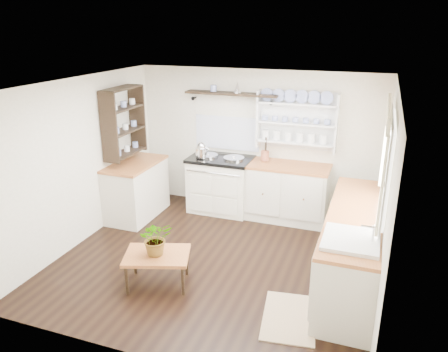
{
  "coord_description": "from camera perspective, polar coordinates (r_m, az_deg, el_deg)",
  "views": [
    {
      "loc": [
        1.82,
        -4.76,
        2.97
      ],
      "look_at": [
        0.02,
        0.25,
        1.1
      ],
      "focal_mm": 35.0,
      "sensor_mm": 36.0,
      "label": 1
    }
  ],
  "objects": [
    {
      "name": "floor",
      "position": [
        5.9,
        -1.06,
        -10.88
      ],
      "size": [
        4.0,
        3.8,
        0.01
      ],
      "primitive_type": "cube",
      "color": "black",
      "rests_on": "ground"
    },
    {
      "name": "wall_back",
      "position": [
        7.14,
        4.32,
        4.55
      ],
      "size": [
        4.0,
        0.02,
        2.3
      ],
      "primitive_type": "cube",
      "color": "beige",
      "rests_on": "ground"
    },
    {
      "name": "wall_right",
      "position": [
        5.1,
        20.4,
        -2.85
      ],
      "size": [
        0.02,
        3.8,
        2.3
      ],
      "primitive_type": "cube",
      "color": "beige",
      "rests_on": "ground"
    },
    {
      "name": "wall_left",
      "position": [
        6.37,
        -18.21,
        1.77
      ],
      "size": [
        0.02,
        3.8,
        2.3
      ],
      "primitive_type": "cube",
      "color": "beige",
      "rests_on": "ground"
    },
    {
      "name": "ceiling",
      "position": [
        5.14,
        -1.22,
        11.86
      ],
      "size": [
        4.0,
        3.8,
        0.01
      ],
      "primitive_type": "cube",
      "color": "white",
      "rests_on": "wall_back"
    },
    {
      "name": "window",
      "position": [
        5.11,
        20.38,
        2.14
      ],
      "size": [
        0.08,
        1.55,
        1.22
      ],
      "color": "white",
      "rests_on": "wall_right"
    },
    {
      "name": "aga_cooker",
      "position": [
        7.19,
        -0.45,
        -1.01
      ],
      "size": [
        1.02,
        0.71,
        0.94
      ],
      "color": "white",
      "rests_on": "floor"
    },
    {
      "name": "back_cabinets",
      "position": [
        6.94,
        8.27,
        -2.03
      ],
      "size": [
        1.27,
        0.63,
        0.9
      ],
      "color": "beige",
      "rests_on": "floor"
    },
    {
      "name": "right_cabinets",
      "position": [
        5.47,
        16.4,
        -8.82
      ],
      "size": [
        0.62,
        2.43,
        0.9
      ],
      "color": "beige",
      "rests_on": "floor"
    },
    {
      "name": "belfast_sink",
      "position": [
        4.65,
        16.11,
        -9.32
      ],
      "size": [
        0.55,
        0.6,
        0.45
      ],
      "color": "white",
      "rests_on": "right_cabinets"
    },
    {
      "name": "left_cabinets",
      "position": [
        7.12,
        -11.36,
        -1.66
      ],
      "size": [
        0.62,
        1.13,
        0.9
      ],
      "color": "beige",
      "rests_on": "floor"
    },
    {
      "name": "plate_rack",
      "position": [
        6.87,
        9.58,
        7.22
      ],
      "size": [
        1.2,
        0.22,
        0.9
      ],
      "color": "white",
      "rests_on": "wall_back"
    },
    {
      "name": "high_shelf",
      "position": [
        6.98,
        0.98,
        10.63
      ],
      "size": [
        1.5,
        0.29,
        0.16
      ],
      "color": "black",
      "rests_on": "wall_back"
    },
    {
      "name": "left_shelving",
      "position": [
        6.89,
        -12.97,
        6.98
      ],
      "size": [
        0.28,
        0.8,
        1.05
      ],
      "primitive_type": "cube",
      "color": "black",
      "rests_on": "wall_left"
    },
    {
      "name": "kettle",
      "position": [
        7.0,
        -2.95,
        3.44
      ],
      "size": [
        0.2,
        0.2,
        0.24
      ],
      "primitive_type": null,
      "color": "silver",
      "rests_on": "aga_cooker"
    },
    {
      "name": "utensil_crock",
      "position": [
        6.93,
        5.35,
        2.66
      ],
      "size": [
        0.13,
        0.13,
        0.15
      ],
      "primitive_type": "cylinder",
      "color": "#A0553B",
      "rests_on": "back_cabinets"
    },
    {
      "name": "center_table",
      "position": [
        5.29,
        -8.74,
        -10.46
      ],
      "size": [
        0.88,
        0.74,
        0.41
      ],
      "rotation": [
        0.0,
        0.0,
        0.32
      ],
      "color": "brown",
      "rests_on": "floor"
    },
    {
      "name": "potted_plant",
      "position": [
        5.17,
        -8.88,
        -8.0
      ],
      "size": [
        0.5,
        0.49,
        0.42
      ],
      "primitive_type": "imported",
      "rotation": [
        0.0,
        0.0,
        0.65
      ],
      "color": "#3F7233",
      "rests_on": "center_table"
    },
    {
      "name": "floor_rug",
      "position": [
        4.94,
        8.51,
        -17.78
      ],
      "size": [
        0.66,
        0.92,
        0.02
      ],
      "primitive_type": "cube",
      "rotation": [
        0.0,
        0.0,
        0.14
      ],
      "color": "#7D6648",
      "rests_on": "floor"
    }
  ]
}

